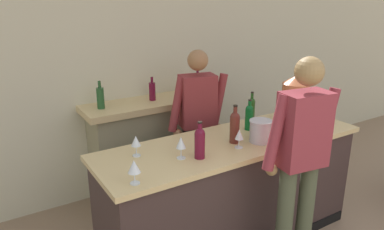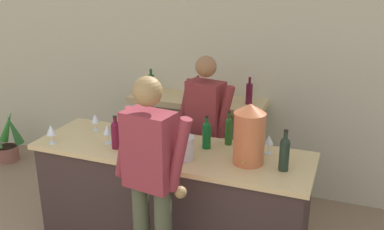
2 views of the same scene
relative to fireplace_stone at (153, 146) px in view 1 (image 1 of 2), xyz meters
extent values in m
cube|color=beige|center=(0.04, 0.26, 0.80)|extent=(12.00, 0.07, 2.75)
cube|color=#392A27|center=(0.20, -1.22, -0.08)|extent=(2.40, 0.70, 0.98)
cube|color=#D5B87A|center=(0.20, -1.22, 0.43)|extent=(2.47, 0.77, 0.04)
cube|color=gray|center=(0.00, 0.01, -0.05)|extent=(1.39, 0.44, 1.05)
cube|color=black|center=(0.00, -0.23, -0.17)|extent=(0.76, 0.02, 0.67)
cube|color=#D5B87A|center=(0.00, -0.01, 0.51)|extent=(1.55, 0.52, 0.07)
cylinder|color=#234F26|center=(-0.58, -0.01, 0.66)|extent=(0.08, 0.08, 0.22)
cylinder|color=#234F26|center=(-0.58, -0.01, 0.80)|extent=(0.03, 0.03, 0.07)
cylinder|color=maroon|center=(0.01, -0.01, 0.65)|extent=(0.07, 0.07, 0.20)
cylinder|color=maroon|center=(0.01, -0.01, 0.78)|extent=(0.03, 0.03, 0.07)
cylinder|color=#571229|center=(0.60, -0.01, 0.66)|extent=(0.07, 0.07, 0.22)
cylinder|color=#571229|center=(0.60, -0.01, 0.81)|extent=(0.03, 0.03, 0.07)
cylinder|color=#444A33|center=(0.43, -1.89, -0.06)|extent=(0.13, 0.13, 1.02)
cylinder|color=#444A33|center=(0.23, -1.86, -0.06)|extent=(0.13, 0.13, 1.02)
cube|color=maroon|center=(0.33, -1.88, 0.73)|extent=(0.39, 0.27, 0.57)
cylinder|color=maroon|center=(0.56, -1.89, 0.74)|extent=(0.20, 0.08, 0.57)
sphere|color=olive|center=(0.56, -1.87, 0.44)|extent=(0.09, 0.09, 0.09)
cylinder|color=maroon|center=(0.10, -1.82, 0.74)|extent=(0.20, 0.08, 0.57)
sphere|color=olive|center=(0.11, -1.80, 0.44)|extent=(0.09, 0.09, 0.09)
sphere|color=olive|center=(0.33, -1.88, 1.17)|extent=(0.21, 0.21, 0.21)
cylinder|color=#403239|center=(0.18, -0.50, -0.11)|extent=(0.13, 0.13, 0.93)
cube|color=black|center=(0.16, -0.57, -0.54)|extent=(0.15, 0.26, 0.07)
cylinder|color=#403239|center=(0.37, -0.54, -0.11)|extent=(0.13, 0.13, 0.93)
cube|color=black|center=(0.36, -0.61, -0.54)|extent=(0.15, 0.26, 0.07)
cube|color=maroon|center=(0.28, -0.52, 0.62)|extent=(0.40, 0.29, 0.54)
cylinder|color=maroon|center=(0.05, -0.49, 0.61)|extent=(0.20, 0.08, 0.57)
sphere|color=#986942|center=(0.04, -0.51, 0.31)|extent=(0.09, 0.09, 0.09)
cylinder|color=maroon|center=(0.50, -0.59, 0.61)|extent=(0.20, 0.08, 0.57)
sphere|color=#986942|center=(0.49, -0.61, 0.31)|extent=(0.09, 0.09, 0.09)
sphere|color=#986942|center=(0.28, -0.52, 1.04)|extent=(0.21, 0.21, 0.21)
cylinder|color=#C0673D|center=(0.90, -1.25, 0.66)|extent=(0.25, 0.25, 0.43)
cone|color=#C0673D|center=(0.90, -1.25, 0.92)|extent=(0.26, 0.26, 0.08)
cylinder|color=#B29333|center=(0.90, -1.40, 0.52)|extent=(0.02, 0.04, 0.02)
cylinder|color=silver|center=(0.38, -1.37, 0.54)|extent=(0.19, 0.19, 0.18)
cylinder|color=silver|center=(0.38, -1.37, 0.64)|extent=(0.20, 0.20, 0.01)
cylinder|color=#5A261D|center=(0.17, -1.27, 0.57)|extent=(0.08, 0.08, 0.23)
sphere|color=#5A261D|center=(0.17, -1.27, 0.68)|extent=(0.08, 0.08, 0.08)
cylinder|color=#5A261D|center=(0.17, -1.27, 0.73)|extent=(0.03, 0.03, 0.09)
cylinder|color=black|center=(0.17, -1.27, 0.78)|extent=(0.04, 0.04, 0.01)
cylinder|color=maroon|center=(-0.25, -1.38, 0.56)|extent=(0.08, 0.08, 0.21)
sphere|color=maroon|center=(-0.25, -1.38, 0.66)|extent=(0.08, 0.08, 0.08)
cylinder|color=maroon|center=(-0.25, -1.38, 0.70)|extent=(0.03, 0.03, 0.08)
cylinder|color=black|center=(-0.25, -1.38, 0.75)|extent=(0.04, 0.04, 0.01)
cylinder|color=#0D5721|center=(0.49, -1.09, 0.55)|extent=(0.08, 0.08, 0.20)
sphere|color=#0D5721|center=(0.49, -1.09, 0.65)|extent=(0.07, 0.07, 0.07)
cylinder|color=#0D5721|center=(0.49, -1.09, 0.69)|extent=(0.03, 0.03, 0.08)
cylinder|color=black|center=(0.49, -1.09, 0.74)|extent=(0.03, 0.03, 0.01)
cylinder|color=#1F4D19|center=(0.64, -0.94, 0.56)|extent=(0.07, 0.07, 0.22)
sphere|color=#1F4D19|center=(0.64, -0.94, 0.67)|extent=(0.06, 0.06, 0.06)
cylinder|color=#1F4D19|center=(0.64, -0.94, 0.71)|extent=(0.03, 0.03, 0.08)
cylinder|color=black|center=(0.64, -0.94, 0.76)|extent=(0.03, 0.03, 0.01)
cylinder|color=#1D2D21|center=(1.19, -1.28, 0.57)|extent=(0.08, 0.08, 0.23)
sphere|color=#1D2D21|center=(1.19, -1.28, 0.69)|extent=(0.08, 0.08, 0.08)
cylinder|color=#1D2D21|center=(1.19, -1.28, 0.73)|extent=(0.03, 0.03, 0.09)
cylinder|color=black|center=(1.19, -1.28, 0.78)|extent=(0.03, 0.03, 0.01)
cylinder|color=silver|center=(-0.85, -1.49, 0.45)|extent=(0.07, 0.07, 0.01)
cylinder|color=silver|center=(-0.85, -1.49, 0.50)|extent=(0.01, 0.01, 0.08)
cone|color=silver|center=(-0.85, -1.49, 0.58)|extent=(0.09, 0.09, 0.09)
cylinder|color=silver|center=(-0.38, -1.31, 0.45)|extent=(0.07, 0.07, 0.01)
cylinder|color=silver|center=(-0.38, -1.31, 0.50)|extent=(0.01, 0.01, 0.08)
cone|color=silver|center=(-0.38, -1.31, 0.59)|extent=(0.08, 0.08, 0.09)
cylinder|color=silver|center=(0.14, -1.38, 0.45)|extent=(0.07, 0.07, 0.01)
cylinder|color=silver|center=(0.14, -1.38, 0.49)|extent=(0.01, 0.01, 0.07)
cone|color=silver|center=(0.14, -1.38, 0.57)|extent=(0.07, 0.07, 0.08)
cylinder|color=silver|center=(-0.66, -1.08, 0.45)|extent=(0.07, 0.07, 0.01)
cylinder|color=silver|center=(-0.66, -1.08, 0.50)|extent=(0.01, 0.01, 0.08)
cone|color=silver|center=(-0.66, -1.08, 0.58)|extent=(0.08, 0.08, 0.08)
cylinder|color=silver|center=(1.02, -1.01, 0.45)|extent=(0.06, 0.06, 0.01)
cylinder|color=silver|center=(1.02, -1.01, 0.50)|extent=(0.01, 0.01, 0.09)
cone|color=silver|center=(1.02, -1.01, 0.58)|extent=(0.08, 0.08, 0.08)
camera|label=1|loc=(-1.71, -3.62, 1.70)|focal=35.00mm
camera|label=2|loc=(1.61, -4.36, 1.97)|focal=40.00mm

